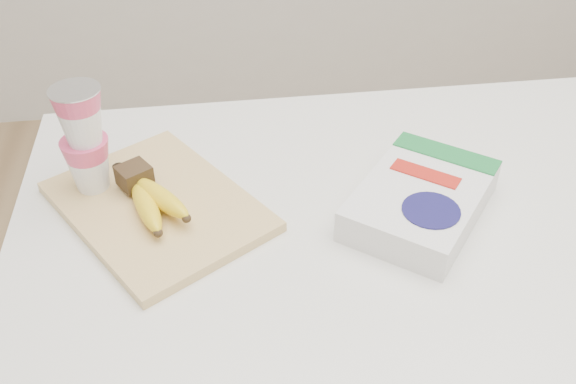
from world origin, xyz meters
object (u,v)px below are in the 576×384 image
Objects in this scene: bananas at (150,197)px; yogurt_stack at (84,137)px; cutting_board at (158,206)px; cereal_box at (421,200)px.

yogurt_stack is at bearing 144.61° from bananas.
bananas is at bearing -35.39° from yogurt_stack.
cutting_board is 0.41m from cereal_box.
cutting_board is 0.15m from yogurt_stack.
yogurt_stack is (-0.10, 0.05, 0.10)m from cutting_board.
yogurt_stack reaches higher than cutting_board.
bananas is at bearing -148.54° from cereal_box.
yogurt_stack is (-0.09, 0.07, 0.08)m from bananas.
yogurt_stack is 0.59× the size of cereal_box.
cutting_board is 0.03m from bananas.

